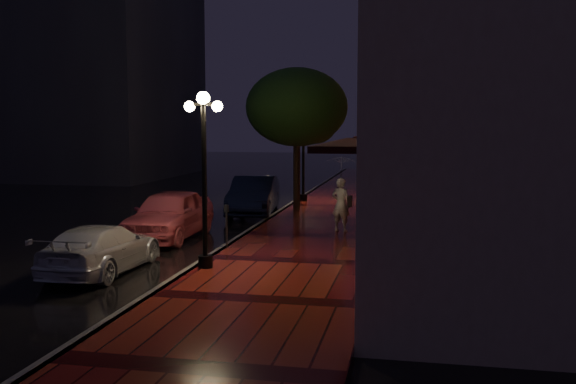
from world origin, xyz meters
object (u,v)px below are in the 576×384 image
Objects in this scene: pink_car at (169,214)px; woman_with_umbrella at (341,182)px; streetlamp_near at (204,169)px; silver_car at (102,248)px; parking_meter at (227,222)px; streetlamp_far at (303,147)px; navy_car at (254,196)px; street_tree at (297,110)px.

woman_with_umbrella is at bearing 15.93° from pink_car.
streetlamp_near is 0.93× the size of pink_car.
silver_car is 3.37× the size of parking_meter.
woman_with_umbrella is (2.66, -8.02, -0.81)m from streetlamp_far.
streetlamp_near is at bearing -88.77° from navy_car.
pink_car is 0.99× the size of navy_car.
street_tree is 1.23× the size of navy_car.
woman_with_umbrella is (4.03, -4.22, 1.01)m from navy_car.
woman_with_umbrella is at bearing -52.73° from navy_car.
parking_meter is (2.35, 2.90, 0.30)m from silver_car.
streetlamp_near is 6.59m from woman_with_umbrella.
streetlamp_far is 8.49m from woman_with_umbrella.
street_tree is (0.26, 10.99, 1.64)m from streetlamp_near.
woman_with_umbrella is at bearing 68.05° from parking_meter.
navy_car is at bearing 116.03° from parking_meter.
silver_car is 3.75m from parking_meter.
street_tree is (0.26, -3.01, 1.64)m from streetlamp_far.
silver_car is at bearing -102.79° from navy_car.
street_tree is at bearing 88.65° from streetlamp_near.
parking_meter is (-0.20, 2.49, -1.70)m from streetlamp_near.
navy_car is (-1.63, -0.80, -3.47)m from street_tree.
streetlamp_near reaches higher than parking_meter.
street_tree reaches higher than pink_car.
parking_meter is at bearing -87.80° from navy_car.
navy_car is at bearing 97.63° from streetlamp_near.
pink_car reaches higher than parking_meter.
street_tree is 4.67× the size of parking_meter.
parking_meter reaches higher than silver_car.
navy_car is at bearing -27.40° from woman_with_umbrella.
navy_car is 3.80× the size of parking_meter.
streetlamp_near and streetlamp_far have the same top height.
pink_car is at bearing 160.26° from parking_meter.
streetlamp_far is 3.44m from street_tree.
silver_car is at bearing 69.70° from woman_with_umbrella.
streetlamp_far is 10.16m from pink_car.
streetlamp_near is 5.44m from pink_car.
pink_car is 1.11× the size of silver_car.
parking_meter is at bearing -91.00° from streetlamp_far.
silver_car is 8.33m from woman_with_umbrella.
navy_car is at bearing -96.49° from silver_car.
streetlamp_near is 1.03× the size of silver_car.
pink_car is at bearing -88.54° from silver_car.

